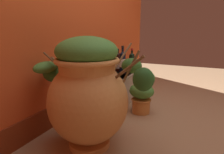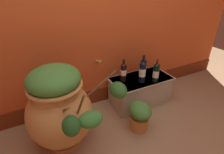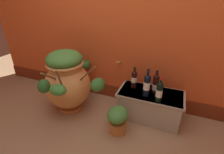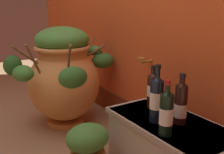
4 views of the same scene
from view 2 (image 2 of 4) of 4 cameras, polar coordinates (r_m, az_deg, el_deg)
name	(u,v)px [view 2 (image 2 of 4)]	position (r m, az deg, el deg)	size (l,w,h in m)	color
terracotta_urn	(60,107)	(1.63, -17.00, -9.80)	(0.90, 0.94, 0.84)	#D68E4C
stone_ledge	(140,89)	(2.27, 9.45, -4.10)	(0.79, 0.41, 0.37)	#B2A893
wine_bottle_left	(142,71)	(2.04, 10.24, 2.00)	(0.08, 0.08, 0.34)	black
wine_bottle_middle	(123,71)	(2.04, 3.88, 1.97)	(0.07, 0.07, 0.28)	black
wine_bottle_right	(143,68)	(2.17, 10.48, 3.06)	(0.07, 0.07, 0.29)	black
wine_bottle_back	(156,72)	(2.09, 14.63, 1.63)	(0.07, 0.07, 0.30)	black
potted_shrub	(139,115)	(1.88, 9.26, -12.53)	(0.23, 0.27, 0.33)	#CC7F3D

